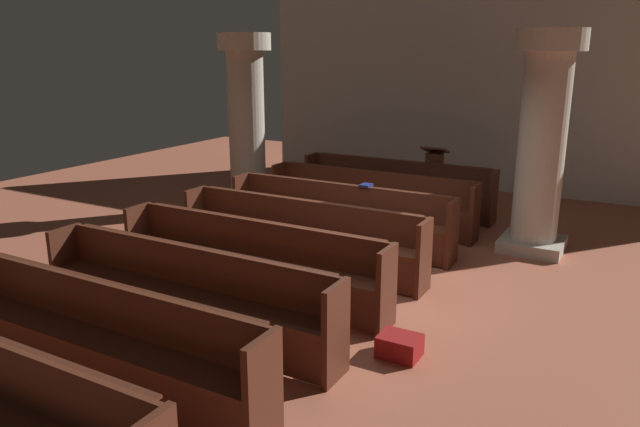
# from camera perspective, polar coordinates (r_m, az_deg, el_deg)

# --- Properties ---
(ground_plane) EXTENTS (19.20, 19.20, 0.00)m
(ground_plane) POSITION_cam_1_polar(r_m,az_deg,el_deg) (7.74, 3.71, -6.51)
(ground_plane) COLOR #AD5B42
(back_wall) EXTENTS (10.00, 0.16, 4.50)m
(back_wall) POSITION_cam_1_polar(r_m,az_deg,el_deg) (12.96, 15.86, 12.02)
(back_wall) COLOR beige
(back_wall) RESTS_ON ground
(pew_row_0) EXTENTS (3.55, 0.46, 0.92)m
(pew_row_0) POSITION_cam_1_polar(r_m,az_deg,el_deg) (10.97, 7.20, 2.72)
(pew_row_0) COLOR #562819
(pew_row_0) RESTS_ON ground
(pew_row_1) EXTENTS (3.55, 0.46, 0.92)m
(pew_row_1) POSITION_cam_1_polar(r_m,az_deg,el_deg) (9.96, 4.75, 1.49)
(pew_row_1) COLOR #562819
(pew_row_1) RESTS_ON ground
(pew_row_2) EXTENTS (3.55, 0.47, 0.92)m
(pew_row_2) POSITION_cam_1_polar(r_m,az_deg,el_deg) (8.98, 1.75, -0.01)
(pew_row_2) COLOR #562819
(pew_row_2) RESTS_ON ground
(pew_row_3) EXTENTS (3.55, 0.46, 0.92)m
(pew_row_3) POSITION_cam_1_polar(r_m,az_deg,el_deg) (8.04, -1.97, -1.88)
(pew_row_3) COLOR #562819
(pew_row_3) RESTS_ON ground
(pew_row_4) EXTENTS (3.55, 0.46, 0.92)m
(pew_row_4) POSITION_cam_1_polar(r_m,az_deg,el_deg) (7.15, -6.65, -4.21)
(pew_row_4) COLOR #562819
(pew_row_4) RESTS_ON ground
(pew_row_5) EXTENTS (3.55, 0.47, 0.92)m
(pew_row_5) POSITION_cam_1_polar(r_m,az_deg,el_deg) (6.33, -12.65, -7.13)
(pew_row_5) COLOR #562819
(pew_row_5) RESTS_ON ground
(pew_row_6) EXTENTS (3.55, 0.46, 0.92)m
(pew_row_6) POSITION_cam_1_polar(r_m,az_deg,el_deg) (5.63, -20.38, -10.72)
(pew_row_6) COLOR #562819
(pew_row_6) RESTS_ON ground
(pillar_aisle_side) EXTENTS (0.94, 0.94, 3.14)m
(pillar_aisle_side) POSITION_cam_1_polar(r_m,az_deg,el_deg) (9.10, 20.27, 6.58)
(pillar_aisle_side) COLOR #B6AD9A
(pillar_aisle_side) RESTS_ON ground
(pillar_far_side) EXTENTS (0.94, 0.94, 3.14)m
(pillar_far_side) POSITION_cam_1_polar(r_m,az_deg,el_deg) (11.14, -6.97, 8.87)
(pillar_far_side) COLOR #B6AD9A
(pillar_far_side) RESTS_ON ground
(lectern) EXTENTS (0.48, 0.45, 1.08)m
(lectern) POSITION_cam_1_polar(r_m,az_deg,el_deg) (11.84, 10.69, 3.28)
(lectern) COLOR #562B1A
(lectern) RESTS_ON ground
(hymn_book) EXTENTS (0.15, 0.19, 0.03)m
(hymn_book) POSITION_cam_1_polar(r_m,az_deg,el_deg) (8.89, 4.37, 2.68)
(hymn_book) COLOR navy
(hymn_book) RESTS_ON pew_row_2
(kneeler_box_red) EXTENTS (0.40, 0.32, 0.21)m
(kneeler_box_red) POSITION_cam_1_polar(r_m,az_deg,el_deg) (6.01, 7.53, -12.30)
(kneeler_box_red) COLOR maroon
(kneeler_box_red) RESTS_ON ground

